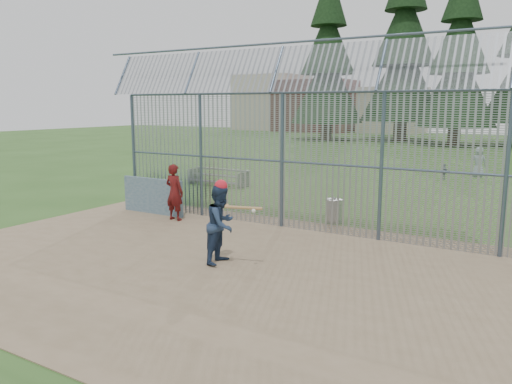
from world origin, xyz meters
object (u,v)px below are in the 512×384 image
Objects in this scene: bleacher at (218,176)px; dugout_wall at (153,196)px; batter at (221,224)px; onlooker at (174,192)px; trash_can at (334,211)px.

dugout_wall is at bearing -74.92° from bleacher.
batter is at bearing -32.55° from dugout_wall.
batter is 0.61× the size of bleacher.
bleacher is at bearing -64.35° from onlooker.
trash_can is at bearing -29.66° from bleacher.
onlooker is 7.22m from bleacher.
onlooker reaches higher than dugout_wall.
batter is 1.02× the size of onlooker.
batter is 11.57m from bleacher.
dugout_wall reaches higher than bleacher.
bleacher is at bearing 150.34° from trash_can.
onlooker is at bearing -152.22° from trash_can.
bleacher is (-7.41, 4.22, 0.03)m from trash_can.
trash_can is at bearing -150.71° from onlooker.
trash_can is 0.27× the size of bleacher.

